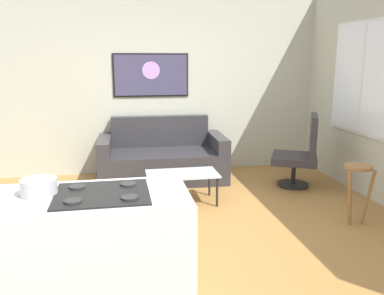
# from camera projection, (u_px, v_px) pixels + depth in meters

# --- Properties ---
(ground) EXTENTS (6.40, 6.40, 0.04)m
(ground) POSITION_uv_depth(u_px,v_px,m) (179.00, 232.00, 4.29)
(ground) COLOR #A2733A
(back_wall) EXTENTS (6.40, 0.05, 2.80)m
(back_wall) POSITION_uv_depth(u_px,v_px,m) (155.00, 84.00, 6.31)
(back_wall) COLOR #BABCA8
(back_wall) RESTS_ON ground
(couch) EXTENTS (1.89, 0.99, 0.92)m
(couch) POSITION_uv_depth(u_px,v_px,m) (162.00, 160.00, 6.06)
(couch) COLOR #2F2E31
(couch) RESTS_ON ground
(coffee_table) EXTENTS (0.89, 0.50, 0.39)m
(coffee_table) POSITION_uv_depth(u_px,v_px,m) (182.00, 176.00, 5.04)
(coffee_table) COLOR silver
(coffee_table) RESTS_ON ground
(armchair) EXTENTS (0.82, 0.84, 1.03)m
(armchair) POSITION_uv_depth(u_px,v_px,m) (301.00, 153.00, 5.66)
(armchair) COLOR black
(armchair) RESTS_ON ground
(bar_stool) EXTENTS (0.34, 0.33, 0.66)m
(bar_stool) POSITION_uv_depth(u_px,v_px,m) (357.00, 180.00, 4.38)
(bar_stool) COLOR olive
(bar_stool) RESTS_ON ground
(kitchen_counter) EXTENTS (1.75, 0.69, 0.96)m
(kitchen_counter) POSITION_uv_depth(u_px,v_px,m) (57.00, 265.00, 2.64)
(kitchen_counter) COLOR white
(kitchen_counter) RESTS_ON ground
(mixing_bowl) EXTENTS (0.23, 0.23, 0.11)m
(mixing_bowl) POSITION_uv_depth(u_px,v_px,m) (39.00, 187.00, 2.58)
(mixing_bowl) COLOR silver
(mixing_bowl) RESTS_ON kitchen_counter
(wall_painting) EXTENTS (1.17, 0.03, 0.67)m
(wall_painting) POSITION_uv_depth(u_px,v_px,m) (151.00, 75.00, 6.22)
(wall_painting) COLOR black
(window) EXTENTS (0.03, 1.40, 1.49)m
(window) POSITION_uv_depth(u_px,v_px,m) (363.00, 78.00, 5.27)
(window) COLOR silver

